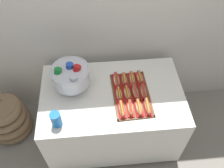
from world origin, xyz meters
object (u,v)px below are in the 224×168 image
object	(u,v)px
serving_tray	(131,95)
hot_dog_3	(147,107)
buffet_table	(112,114)
hot_dog_8	(117,80)
hot_dog_1	(130,108)
hot_dog_5	(127,93)
hot_dog_9	(124,80)
floor_vase	(8,119)
hot_dog_11	(140,78)
hot_dog_6	(135,92)
punch_bowl	(71,76)
hot_dog_4	(119,94)
hot_dog_0	(122,109)
cup_stack	(56,119)
hot_dog_10	(132,79)
hot_dog_7	(143,92)
hot_dog_2	(139,108)

from	to	relation	value
serving_tray	hot_dog_3	distance (m)	0.20
buffet_table	hot_dog_8	xyz separation A→B (m)	(0.05, 0.12, 0.39)
hot_dog_1	hot_dog_5	xyz separation A→B (m)	(-0.01, 0.16, -0.00)
hot_dog_3	buffet_table	bearing A→B (deg)	145.83
hot_dog_9	floor_vase	bearing A→B (deg)	179.08
hot_dog_3	hot_dog_11	size ratio (longest dim) A/B	1.10
serving_tray	hot_dog_6	bearing A→B (deg)	2.15
serving_tray	punch_bowl	bearing A→B (deg)	165.03
floor_vase	hot_dog_4	world-z (taller)	floor_vase
hot_dog_0	hot_dog_11	world-z (taller)	hot_dog_11
hot_dog_3	cup_stack	world-z (taller)	cup_stack
hot_dog_10	cup_stack	bearing A→B (deg)	-149.20
hot_dog_10	hot_dog_9	bearing A→B (deg)	-177.85
hot_dog_10	hot_dog_11	size ratio (longest dim) A/B	1.05
hot_dog_6	hot_dog_11	distance (m)	0.18
floor_vase	hot_dog_8	distance (m)	1.32
buffet_table	hot_dog_7	xyz separation A→B (m)	(0.28, -0.03, 0.39)
floor_vase	punch_bowl	size ratio (longest dim) A/B	2.76
hot_dog_2	hot_dog_11	world-z (taller)	hot_dog_11
serving_tray	cup_stack	world-z (taller)	cup_stack
buffet_table	hot_dog_1	distance (m)	0.46
hot_dog_6	hot_dog_11	xyz separation A→B (m)	(0.07, 0.17, -0.00)
serving_tray	hot_dog_7	world-z (taller)	hot_dog_7
hot_dog_7	cup_stack	xyz separation A→B (m)	(-0.77, -0.25, 0.04)
hot_dog_4	cup_stack	distance (m)	0.60
floor_vase	serving_tray	bearing A→B (deg)	-7.97
hot_dog_9	cup_stack	distance (m)	0.74
hot_dog_11	hot_dog_10	bearing A→B (deg)	-177.85
floor_vase	hot_dog_9	bearing A→B (deg)	-0.92
buffet_table	hot_dog_10	size ratio (longest dim) A/B	7.69
hot_dog_2	hot_dog_5	xyz separation A→B (m)	(-0.08, 0.16, 0.00)
hot_dog_0	hot_dog_6	bearing A→B (deg)	49.87
hot_dog_1	hot_dog_8	distance (m)	0.34
floor_vase	hot_dog_8	bearing A→B (deg)	-1.12
hot_dog_0	hot_dog_3	xyz separation A→B (m)	(0.22, 0.01, 0.00)
hot_dog_0	hot_dog_9	bearing A→B (deg)	79.34
floor_vase	hot_dog_11	distance (m)	1.53
hot_dog_1	hot_dog_2	xyz separation A→B (m)	(0.07, 0.00, -0.00)
hot_dog_1	floor_vase	bearing A→B (deg)	164.73
hot_dog_7	buffet_table	bearing A→B (deg)	173.49
buffet_table	hot_dog_0	xyz separation A→B (m)	(0.07, -0.21, 0.39)
hot_dog_10	hot_dog_2	bearing A→B (deg)	-87.85
buffet_table	hot_dog_6	world-z (taller)	hot_dog_6
floor_vase	buffet_table	bearing A→B (deg)	-7.35
hot_dog_4	hot_dog_11	bearing A→B (deg)	38.40
hot_dog_8	hot_dog_9	xyz separation A→B (m)	(0.07, 0.00, -0.00)
hot_dog_6	hot_dog_11	bearing A→B (deg)	67.70
hot_dog_4	hot_dog_6	world-z (taller)	hot_dog_6
cup_stack	hot_dog_7	bearing A→B (deg)	17.87
hot_dog_1	hot_dog_8	size ratio (longest dim) A/B	0.90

